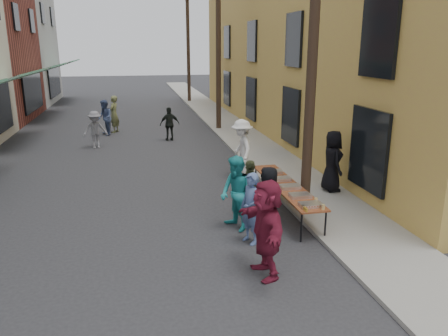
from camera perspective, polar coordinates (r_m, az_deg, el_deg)
name	(u,v)px	position (r m, az deg, el deg)	size (l,w,h in m)	color
ground	(147,285)	(8.51, -10.01, -14.85)	(120.00, 120.00, 0.00)	#28282B
sidewalk	(232,128)	(23.30, 0.99, 5.22)	(2.20, 60.00, 0.10)	gray
building_ochre	(354,31)	(24.10, 16.56, 16.77)	(10.00, 28.00, 10.00)	gold
utility_pole_near	(313,37)	(11.23, 11.61, 16.47)	(0.26, 0.26, 9.00)	#2D2116
utility_pole_mid	(218,41)	(22.77, -0.74, 16.23)	(0.26, 0.26, 9.00)	#2D2116
utility_pole_far	(188,43)	(34.62, -4.71, 16.00)	(0.26, 0.26, 9.00)	#2D2116
serving_table	(286,186)	(11.65, 8.09, -2.34)	(0.70, 4.00, 0.75)	maroon
catering_tray_sausage	(310,205)	(10.18, 11.22, -4.72)	(0.50, 0.33, 0.08)	maroon
catering_tray_foil_b	(300,195)	(10.74, 9.89, -3.55)	(0.50, 0.33, 0.08)	#B2B2B7
catering_tray_buns	(290,187)	(11.36, 8.61, -2.42)	(0.50, 0.33, 0.08)	tan
catering_tray_foil_d	(281,179)	(11.99, 7.46, -1.41)	(0.50, 0.33, 0.08)	#B2B2B7
catering_tray_buns_end	(273,172)	(12.62, 6.43, -0.50)	(0.50, 0.33, 0.08)	tan
condiment_jar_a	(306,210)	(9.84, 10.71, -5.42)	(0.07, 0.07, 0.08)	#A57F26
condiment_jar_b	(305,208)	(9.93, 10.49, -5.22)	(0.07, 0.07, 0.08)	#A57F26
condiment_jar_c	(303,207)	(10.01, 10.28, -5.02)	(0.07, 0.07, 0.08)	#A57F26
cup_stack	(323,207)	(10.04, 12.83, -5.00)	(0.08, 0.08, 0.12)	tan
guest_front_a	(268,198)	(10.48, 5.83, -3.97)	(0.76, 0.50, 1.56)	black
guest_front_b	(251,208)	(9.71, 3.53, -5.30)	(0.59, 0.39, 1.63)	#4F6699
guest_front_c	(236,194)	(10.36, 1.63, -3.38)	(0.88, 0.68, 1.81)	teal
guest_front_d	(242,149)	(14.56, 2.34, 2.54)	(1.27, 0.73, 1.96)	white
guest_front_e	(250,189)	(11.10, 3.41, -2.81)	(0.90, 0.38, 1.54)	#4D5431
guest_queue_back	(266,229)	(8.34, 5.55, -7.88)	(1.79, 0.57, 1.93)	maroon
server	(332,161)	(13.26, 13.95, 0.89)	(0.89, 0.58, 1.81)	black
passerby_left	(95,130)	(19.62, -16.47, 4.82)	(1.04, 0.60, 1.60)	slate
passerby_mid	(170,124)	(20.49, -7.11, 5.72)	(0.92, 0.38, 1.56)	black
passerby_right	(114,114)	(22.97, -14.17, 6.83)	(0.68, 0.45, 1.87)	olive
passerby_far	(105,118)	(22.33, -15.32, 6.35)	(0.85, 0.66, 1.75)	#41517E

